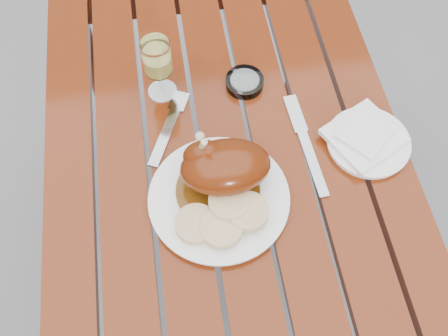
# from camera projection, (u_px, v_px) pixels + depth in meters

# --- Properties ---
(ground) EXTENTS (60.00, 60.00, 0.00)m
(ground) POSITION_uv_depth(u_px,v_px,m) (224.00, 252.00, 1.78)
(ground) COLOR slate
(ground) RESTS_ON ground
(table) EXTENTS (0.80, 1.20, 0.75)m
(table) POSITION_uv_depth(u_px,v_px,m) (224.00, 208.00, 1.45)
(table) COLOR maroon
(table) RESTS_ON ground
(dinner_plate) EXTENTS (0.36, 0.36, 0.02)m
(dinner_plate) POSITION_uv_depth(u_px,v_px,m) (219.00, 199.00, 1.04)
(dinner_plate) COLOR white
(dinner_plate) RESTS_ON table
(roast_duck) EXTENTS (0.20, 0.18, 0.13)m
(roast_duck) POSITION_uv_depth(u_px,v_px,m) (222.00, 166.00, 1.01)
(roast_duck) COLOR #572F0A
(roast_duck) RESTS_ON dinner_plate
(bread_dumplings) EXTENTS (0.19, 0.14, 0.03)m
(bread_dumplings) POSITION_uv_depth(u_px,v_px,m) (224.00, 216.00, 0.99)
(bread_dumplings) COLOR #D5B781
(bread_dumplings) RESTS_ON dinner_plate
(wine_glass) EXTENTS (0.09, 0.09, 0.16)m
(wine_glass) POSITION_uv_depth(u_px,v_px,m) (159.00, 69.00, 1.12)
(wine_glass) COLOR #E9E16A
(wine_glass) RESTS_ON table
(side_plate) EXTENTS (0.22, 0.22, 0.02)m
(side_plate) POSITION_uv_depth(u_px,v_px,m) (368.00, 142.00, 1.11)
(side_plate) COLOR white
(side_plate) RESTS_ON table
(napkin) EXTENTS (0.20, 0.19, 0.01)m
(napkin) POSITION_uv_depth(u_px,v_px,m) (364.00, 136.00, 1.10)
(napkin) COLOR white
(napkin) RESTS_ON side_plate
(ashtray) EXTENTS (0.10, 0.10, 0.02)m
(ashtray) POSITION_uv_depth(u_px,v_px,m) (245.00, 82.00, 1.19)
(ashtray) COLOR #B2B7BC
(ashtray) RESTS_ON table
(fork) EXTENTS (0.10, 0.19, 0.01)m
(fork) POSITION_uv_depth(u_px,v_px,m) (167.00, 131.00, 1.13)
(fork) COLOR gray
(fork) RESTS_ON table
(knife) EXTENTS (0.04, 0.23, 0.01)m
(knife) POSITION_uv_depth(u_px,v_px,m) (308.00, 151.00, 1.10)
(knife) COLOR gray
(knife) RESTS_ON table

